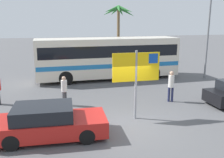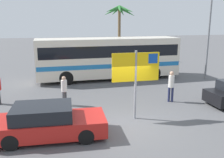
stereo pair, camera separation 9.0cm
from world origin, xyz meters
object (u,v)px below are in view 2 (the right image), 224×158
at_px(bus_front_coach, 108,56).
at_px(pedestrian_crossing_lot, 171,84).
at_px(ferry_sign, 137,70).
at_px(car_red, 48,122).
at_px(pedestrian_by_bus, 64,88).

relative_size(bus_front_coach, pedestrian_crossing_lot, 6.19).
relative_size(ferry_sign, pedestrian_crossing_lot, 1.82).
distance_m(bus_front_coach, car_red, 10.51).
bearing_deg(pedestrian_crossing_lot, pedestrian_by_bus, 111.46).
height_order(bus_front_coach, pedestrian_crossing_lot, bus_front_coach).
bearing_deg(pedestrian_by_bus, car_red, 116.55).
xyz_separation_m(pedestrian_crossing_lot, pedestrian_by_bus, (-5.84, 0.88, -0.09)).
height_order(ferry_sign, pedestrian_by_bus, ferry_sign).
bearing_deg(pedestrian_crossing_lot, bus_front_coach, 47.31).
relative_size(pedestrian_crossing_lot, pedestrian_by_bus, 1.09).
bearing_deg(car_red, pedestrian_crossing_lot, 27.24).
relative_size(car_red, pedestrian_crossing_lot, 2.52).
bearing_deg(car_red, pedestrian_by_bus, 80.84).
distance_m(bus_front_coach, pedestrian_crossing_lot, 6.84).
xyz_separation_m(ferry_sign, pedestrian_crossing_lot, (2.75, 1.84, -1.29)).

